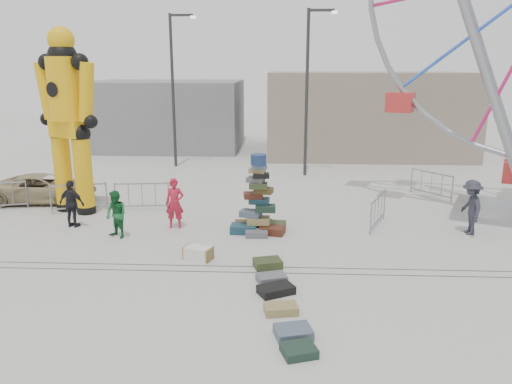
{
  "coord_description": "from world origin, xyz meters",
  "views": [
    {
      "loc": [
        1.72,
        -11.78,
        5.37
      ],
      "look_at": [
        1.02,
        2.75,
        1.68
      ],
      "focal_mm": 35.0,
      "sensor_mm": 36.0,
      "label": 1
    }
  ],
  "objects_px": {
    "barricade_wheel_front": "(378,211)",
    "pedestrian_red": "(175,203)",
    "pedestrian_green": "(116,215)",
    "pedestrian_grey": "(471,207)",
    "steamer_trunk": "(198,253)",
    "barricade_wheel_back": "(431,184)",
    "lamp_post_right": "(309,85)",
    "barricade_dummy_c": "(142,196)",
    "suitcase_tower": "(258,210)",
    "barricade_dummy_b": "(79,198)",
    "lamp_post_left": "(174,83)",
    "parked_suv": "(44,188)",
    "pedestrian_black": "(72,204)",
    "crash_test_dummy": "(68,115)"
  },
  "relations": [
    {
      "from": "lamp_post_left",
      "to": "suitcase_tower",
      "type": "bearing_deg",
      "value": -65.71
    },
    {
      "from": "barricade_wheel_back",
      "to": "pedestrian_red",
      "type": "relative_size",
      "value": 1.16
    },
    {
      "from": "lamp_post_left",
      "to": "barricade_dummy_c",
      "type": "bearing_deg",
      "value": -87.26
    },
    {
      "from": "pedestrian_red",
      "to": "pedestrian_grey",
      "type": "height_order",
      "value": "pedestrian_grey"
    },
    {
      "from": "barricade_wheel_back",
      "to": "pedestrian_grey",
      "type": "height_order",
      "value": "pedestrian_grey"
    },
    {
      "from": "lamp_post_right",
      "to": "barricade_dummy_c",
      "type": "height_order",
      "value": "lamp_post_right"
    },
    {
      "from": "lamp_post_left",
      "to": "suitcase_tower",
      "type": "height_order",
      "value": "lamp_post_left"
    },
    {
      "from": "lamp_post_left",
      "to": "barricade_wheel_front",
      "type": "bearing_deg",
      "value": -48.61
    },
    {
      "from": "pedestrian_green",
      "to": "pedestrian_grey",
      "type": "distance_m",
      "value": 11.48
    },
    {
      "from": "barricade_dummy_c",
      "to": "pedestrian_green",
      "type": "relative_size",
      "value": 1.3
    },
    {
      "from": "crash_test_dummy",
      "to": "pedestrian_green",
      "type": "height_order",
      "value": "crash_test_dummy"
    },
    {
      "from": "barricade_wheel_front",
      "to": "parked_suv",
      "type": "bearing_deg",
      "value": 102.17
    },
    {
      "from": "barricade_dummy_b",
      "to": "pedestrian_grey",
      "type": "bearing_deg",
      "value": -24.88
    },
    {
      "from": "lamp_post_right",
      "to": "lamp_post_left",
      "type": "height_order",
      "value": "same"
    },
    {
      "from": "barricade_wheel_front",
      "to": "pedestrian_red",
      "type": "xyz_separation_m",
      "value": [
        -6.92,
        -0.46,
        0.31
      ]
    },
    {
      "from": "pedestrian_red",
      "to": "barricade_wheel_back",
      "type": "bearing_deg",
      "value": 21.46
    },
    {
      "from": "lamp_post_left",
      "to": "steamer_trunk",
      "type": "xyz_separation_m",
      "value": [
        3.34,
        -13.52,
        -4.3
      ]
    },
    {
      "from": "barricade_dummy_b",
      "to": "barricade_dummy_c",
      "type": "relative_size",
      "value": 1.0
    },
    {
      "from": "pedestrian_red",
      "to": "pedestrian_grey",
      "type": "distance_m",
      "value": 9.78
    },
    {
      "from": "barricade_wheel_back",
      "to": "parked_suv",
      "type": "xyz_separation_m",
      "value": [
        -15.9,
        -1.52,
        0.02
      ]
    },
    {
      "from": "barricade_wheel_back",
      "to": "barricade_dummy_b",
      "type": "bearing_deg",
      "value": -115.87
    },
    {
      "from": "barricade_wheel_back",
      "to": "parked_suv",
      "type": "bearing_deg",
      "value": -122.18
    },
    {
      "from": "suitcase_tower",
      "to": "steamer_trunk",
      "type": "relative_size",
      "value": 3.33
    },
    {
      "from": "barricade_dummy_b",
      "to": "pedestrian_red",
      "type": "relative_size",
      "value": 1.16
    },
    {
      "from": "pedestrian_red",
      "to": "pedestrian_black",
      "type": "bearing_deg",
      "value": 178.08
    },
    {
      "from": "barricade_dummy_c",
      "to": "parked_suv",
      "type": "bearing_deg",
      "value": 159.45
    },
    {
      "from": "steamer_trunk",
      "to": "pedestrian_grey",
      "type": "distance_m",
      "value": 8.97
    },
    {
      "from": "barricade_wheel_back",
      "to": "pedestrian_grey",
      "type": "bearing_deg",
      "value": -39.08
    },
    {
      "from": "barricade_wheel_front",
      "to": "pedestrian_red",
      "type": "height_order",
      "value": "pedestrian_red"
    },
    {
      "from": "steamer_trunk",
      "to": "lamp_post_right",
      "type": "bearing_deg",
      "value": 93.27
    },
    {
      "from": "lamp_post_right",
      "to": "barricade_dummy_c",
      "type": "relative_size",
      "value": 4.0
    },
    {
      "from": "crash_test_dummy",
      "to": "parked_suv",
      "type": "bearing_deg",
      "value": 167.57
    },
    {
      "from": "lamp_post_right",
      "to": "lamp_post_left",
      "type": "xyz_separation_m",
      "value": [
        -7.0,
        2.0,
        0.0
      ]
    },
    {
      "from": "barricade_dummy_b",
      "to": "pedestrian_black",
      "type": "relative_size",
      "value": 1.22
    },
    {
      "from": "pedestrian_red",
      "to": "steamer_trunk",
      "type": "bearing_deg",
      "value": -69.64
    },
    {
      "from": "suitcase_tower",
      "to": "pedestrian_black",
      "type": "height_order",
      "value": "suitcase_tower"
    },
    {
      "from": "suitcase_tower",
      "to": "pedestrian_green",
      "type": "height_order",
      "value": "suitcase_tower"
    },
    {
      "from": "barricade_wheel_back",
      "to": "pedestrian_green",
      "type": "relative_size",
      "value": 1.3
    },
    {
      "from": "lamp_post_right",
      "to": "pedestrian_black",
      "type": "height_order",
      "value": "lamp_post_right"
    },
    {
      "from": "pedestrian_green",
      "to": "barricade_dummy_c",
      "type": "bearing_deg",
      "value": 123.67
    },
    {
      "from": "barricade_wheel_back",
      "to": "pedestrian_grey",
      "type": "distance_m",
      "value": 4.75
    },
    {
      "from": "steamer_trunk",
      "to": "pedestrian_grey",
      "type": "bearing_deg",
      "value": 38.27
    },
    {
      "from": "suitcase_tower",
      "to": "barricade_dummy_b",
      "type": "height_order",
      "value": "suitcase_tower"
    },
    {
      "from": "steamer_trunk",
      "to": "barricade_wheel_back",
      "type": "bearing_deg",
      "value": 61.44
    },
    {
      "from": "barricade_dummy_b",
      "to": "parked_suv",
      "type": "height_order",
      "value": "parked_suv"
    },
    {
      "from": "pedestrian_grey",
      "to": "parked_suv",
      "type": "xyz_separation_m",
      "value": [
        -15.78,
        3.21,
        -0.34
      ]
    },
    {
      "from": "suitcase_tower",
      "to": "pedestrian_grey",
      "type": "bearing_deg",
      "value": 6.18
    },
    {
      "from": "barricade_dummy_c",
      "to": "pedestrian_red",
      "type": "distance_m",
      "value": 2.64
    },
    {
      "from": "pedestrian_green",
      "to": "pedestrian_red",
      "type": "bearing_deg",
      "value": 66.87
    },
    {
      "from": "barricade_wheel_front",
      "to": "pedestrian_grey",
      "type": "relative_size",
      "value": 1.1
    }
  ]
}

